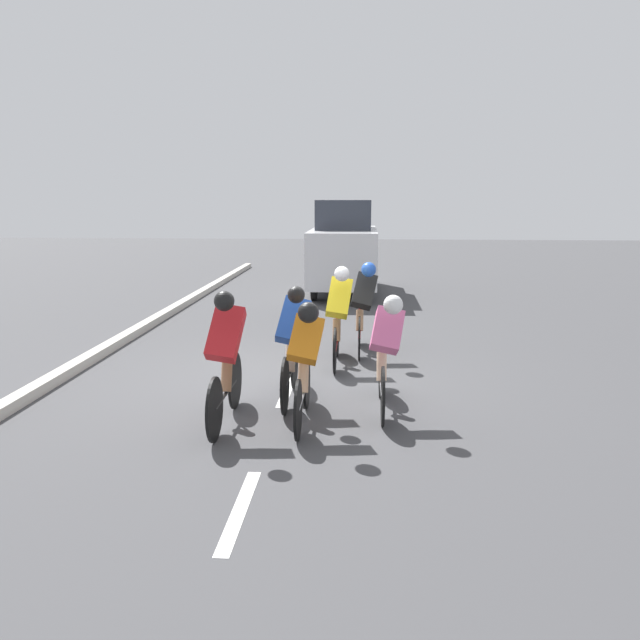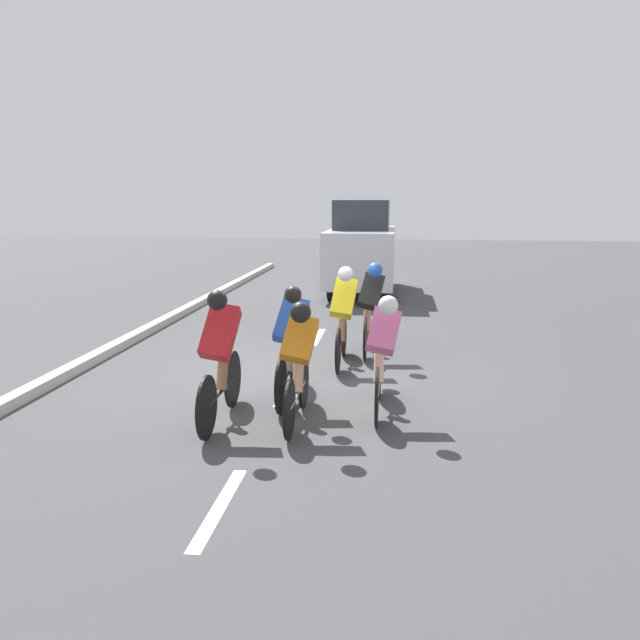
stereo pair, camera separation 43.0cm
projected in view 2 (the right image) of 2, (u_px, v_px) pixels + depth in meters
name	position (u px, v px, depth m)	size (l,w,h in m)	color
ground_plane	(294.00, 378.00, 8.76)	(60.00, 60.00, 0.00)	#424244
lane_stripe_near	(219.00, 507.00, 5.10)	(0.12, 1.40, 0.01)	white
lane_stripe_mid	(287.00, 390.00, 8.21)	(0.12, 1.40, 0.01)	white
lane_stripe_far	(318.00, 337.00, 11.33)	(0.12, 1.40, 0.01)	white
curb	(59.00, 376.00, 8.59)	(0.20, 29.32, 0.14)	#B7B2A8
cyclist_blue	(290.00, 341.00, 7.60)	(0.44, 1.70, 1.49)	black
cyclist_pink	(382.00, 351.00, 7.18)	(0.42, 1.68, 1.44)	black
cyclist_black	(370.00, 306.00, 9.92)	(0.44, 1.64, 1.52)	black
cyclist_red	(220.00, 354.00, 6.83)	(0.41, 1.73, 1.55)	black
cyclist_yellow	(343.00, 313.00, 9.23)	(0.41, 1.67, 1.53)	black
cyclist_orange	(299.00, 359.00, 6.81)	(0.41, 1.66, 1.43)	black
support_car	(362.00, 248.00, 16.40)	(1.70, 4.22, 2.43)	black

